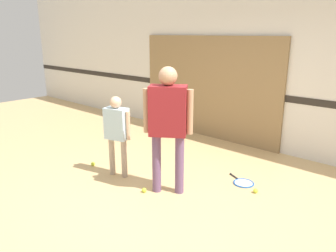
# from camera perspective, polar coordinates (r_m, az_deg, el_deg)

# --- Properties ---
(ground_plane) EXTENTS (16.00, 16.00, 0.00)m
(ground_plane) POSITION_cam_1_polar(r_m,az_deg,el_deg) (4.60, -0.49, -11.74)
(ground_plane) COLOR tan
(wall_back) EXTENTS (16.00, 0.07, 3.20)m
(wall_back) POSITION_cam_1_polar(r_m,az_deg,el_deg) (6.29, 16.06, 10.39)
(wall_back) COLOR silver
(wall_back) RESTS_ON ground_plane
(wall_panel) EXTENTS (3.31, 0.05, 2.08)m
(wall_panel) POSITION_cam_1_polar(r_m,az_deg,el_deg) (6.89, 6.84, 6.68)
(wall_panel) COLOR #93754C
(wall_panel) RESTS_ON ground_plane
(person_instructor) EXTENTS (0.56, 0.49, 1.73)m
(person_instructor) POSITION_cam_1_polar(r_m,az_deg,el_deg) (4.29, 0.00, 1.52)
(person_instructor) COLOR #6B4C70
(person_instructor) RESTS_ON ground_plane
(person_student_left) EXTENTS (0.46, 0.28, 1.25)m
(person_student_left) POSITION_cam_1_polar(r_m,az_deg,el_deg) (4.95, -8.92, -0.30)
(person_student_left) COLOR tan
(person_student_left) RESTS_ON ground_plane
(racket_spare_on_floor) EXTENTS (0.53, 0.41, 0.03)m
(racket_spare_on_floor) POSITION_cam_1_polar(r_m,az_deg,el_deg) (5.02, 12.92, -9.58)
(racket_spare_on_floor) COLOR blue
(racket_spare_on_floor) RESTS_ON ground_plane
(tennis_ball_near_instructor) EXTENTS (0.07, 0.07, 0.07)m
(tennis_ball_near_instructor) POSITION_cam_1_polar(r_m,az_deg,el_deg) (4.64, -4.18, -11.08)
(tennis_ball_near_instructor) COLOR #CCE038
(tennis_ball_near_instructor) RESTS_ON ground_plane
(tennis_ball_by_spare_racket) EXTENTS (0.07, 0.07, 0.07)m
(tennis_ball_by_spare_racket) POSITION_cam_1_polar(r_m,az_deg,el_deg) (4.77, 15.00, -10.83)
(tennis_ball_by_spare_racket) COLOR #CCE038
(tennis_ball_by_spare_racket) RESTS_ON ground_plane
(tennis_ball_stray_left) EXTENTS (0.07, 0.07, 0.07)m
(tennis_ball_stray_left) POSITION_cam_1_polar(r_m,az_deg,el_deg) (5.63, -12.93, -6.45)
(tennis_ball_stray_left) COLOR #CCE038
(tennis_ball_stray_left) RESTS_ON ground_plane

